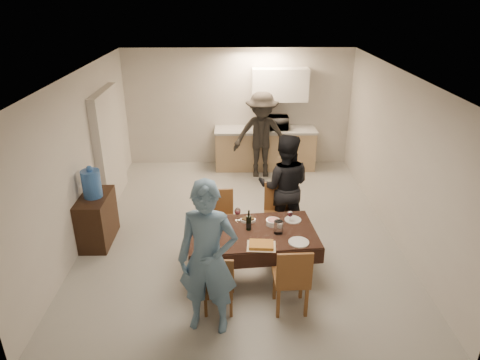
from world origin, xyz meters
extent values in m
cube|color=#A1A19C|center=(0.00, 0.00, 0.00)|extent=(5.00, 6.00, 0.02)
cube|color=white|center=(0.00, 0.00, 2.60)|extent=(5.00, 6.00, 0.02)
cube|color=beige|center=(0.00, 3.00, 1.30)|extent=(5.00, 0.02, 2.60)
cube|color=beige|center=(0.00, -3.00, 1.30)|extent=(5.00, 0.02, 2.60)
cube|color=beige|center=(-2.50, 0.00, 1.30)|extent=(0.02, 6.00, 2.60)
cube|color=beige|center=(2.50, 0.00, 1.30)|extent=(0.02, 6.00, 2.60)
cube|color=beige|center=(-2.42, 1.20, 1.05)|extent=(0.15, 1.40, 2.10)
cube|color=tan|center=(0.60, 2.68, 0.43)|extent=(2.20, 0.60, 0.86)
cube|color=#9A9A96|center=(0.60, 2.68, 0.89)|extent=(2.24, 0.64, 0.05)
cube|color=white|center=(0.90, 2.82, 1.85)|extent=(1.20, 0.34, 0.70)
cube|color=black|center=(0.15, -1.26, 0.66)|extent=(1.83, 1.18, 0.04)
cube|color=brown|center=(0.15, -1.26, 0.32)|extent=(0.06, 0.06, 0.64)
cube|color=brown|center=(-0.30, -2.01, 0.41)|extent=(0.39, 0.39, 0.05)
cube|color=brown|center=(-0.30, -2.19, 0.64)|extent=(0.39, 0.04, 0.41)
cube|color=brown|center=(0.60, -2.01, 0.46)|extent=(0.45, 0.45, 0.05)
cube|color=brown|center=(0.60, -2.21, 0.72)|extent=(0.43, 0.06, 0.46)
cube|color=brown|center=(-0.30, -0.51, 0.43)|extent=(0.43, 0.43, 0.05)
cube|color=brown|center=(-0.30, -0.70, 0.67)|extent=(0.40, 0.07, 0.43)
cube|color=brown|center=(0.60, -0.51, 0.48)|extent=(0.46, 0.46, 0.05)
cube|color=brown|center=(0.60, -0.72, 0.75)|extent=(0.45, 0.05, 0.48)
cube|color=black|center=(-2.28, -0.39, 0.40)|extent=(0.43, 0.87, 0.80)
cylinder|color=#3C76D3|center=(-2.28, -0.39, 1.02)|extent=(0.29, 0.29, 0.43)
cylinder|color=white|center=(0.50, -1.31, 0.77)|extent=(0.12, 0.12, 0.18)
cube|color=gold|center=(0.25, -1.64, 0.70)|extent=(0.39, 0.31, 0.05)
cylinder|color=silver|center=(0.45, -1.08, 0.72)|extent=(0.20, 0.20, 0.08)
cylinder|color=silver|center=(0.10, -0.98, 0.70)|extent=(0.20, 0.20, 0.04)
cylinder|color=silver|center=(-0.45, -1.56, 0.69)|extent=(0.29, 0.29, 0.02)
cylinder|color=silver|center=(0.75, -1.56, 0.69)|extent=(0.27, 0.27, 0.02)
cylinder|color=silver|center=(-0.45, -0.96, 0.69)|extent=(0.25, 0.25, 0.01)
cylinder|color=silver|center=(0.75, -0.96, 0.69)|extent=(0.24, 0.24, 0.01)
imported|color=white|center=(0.83, 2.68, 1.05)|extent=(0.52, 0.35, 0.29)
imported|color=slate|center=(-0.40, -2.31, 0.95)|extent=(0.76, 0.56, 1.91)
imported|color=black|center=(0.70, -0.21, 0.87)|extent=(0.92, 0.76, 1.74)
imported|color=black|center=(0.48, 2.23, 0.92)|extent=(1.18, 0.68, 1.83)
camera|label=1|loc=(-0.11, -6.35, 3.75)|focal=32.00mm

